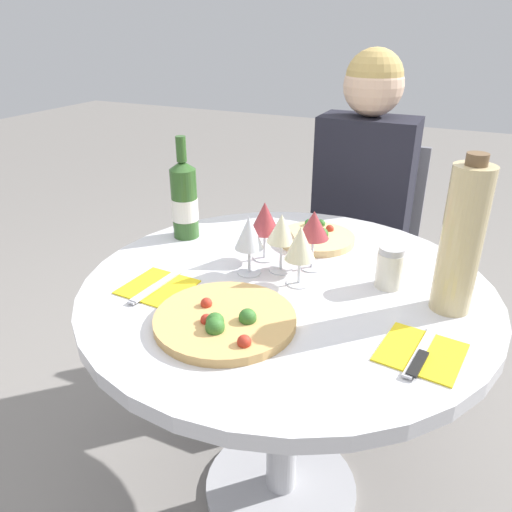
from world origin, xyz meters
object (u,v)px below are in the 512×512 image
dining_table (285,328)px  seated_diner (355,238)px  chair_behind_diner (361,257)px  tall_carafe (462,240)px  wine_bottle (184,200)px  pizza_large (225,320)px

dining_table → seated_diner: size_ratio=0.82×
chair_behind_diner → tall_carafe: 0.96m
chair_behind_diner → seated_diner: (-0.00, -0.13, 0.13)m
wine_bottle → tall_carafe: 0.76m
seated_diner → wine_bottle: bearing=54.5°
seated_diner → wine_bottle: (-0.38, -0.53, 0.26)m
chair_behind_diner → wine_bottle: bearing=60.2°
seated_diner → wine_bottle: seated_diner is taller
seated_diner → pizza_large: (-0.05, -0.90, 0.16)m
chair_behind_diner → pizza_large: bearing=87.2°
chair_behind_diner → pizza_large: 1.08m
chair_behind_diner → pizza_large: chair_behind_diner is taller
dining_table → tall_carafe: tall_carafe is taller
dining_table → seated_diner: seated_diner is taller
pizza_large → wine_bottle: size_ratio=1.02×
seated_diner → tall_carafe: (0.37, -0.63, 0.31)m
seated_diner → pizza_large: size_ratio=4.04×
pizza_large → tall_carafe: bearing=33.0°
wine_bottle → tall_carafe: (0.75, -0.10, 0.05)m
chair_behind_diner → tall_carafe: tall_carafe is taller
pizza_large → tall_carafe: 0.52m
dining_table → chair_behind_diner: 0.82m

